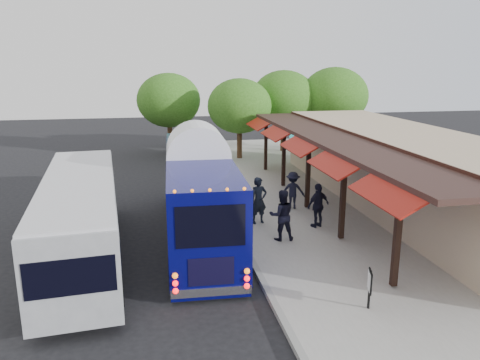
{
  "coord_description": "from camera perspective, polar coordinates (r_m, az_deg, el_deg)",
  "views": [
    {
      "loc": [
        -3.15,
        -15.75,
        6.71
      ],
      "look_at": [
        0.52,
        3.46,
        1.8
      ],
      "focal_mm": 35.0,
      "sensor_mm": 36.0,
      "label": 1
    }
  ],
  "objects": [
    {
      "name": "ped_c",
      "position": [
        19.33,
        9.51,
        -3.07
      ],
      "size": [
        1.17,
        0.81,
        1.84
      ],
      "primitive_type": "imported",
      "rotation": [
        0.0,
        0.0,
        3.51
      ],
      "color": "black",
      "rests_on": "sidewalk"
    },
    {
      "name": "coach_bus",
      "position": [
        18.29,
        -5.11,
        -1.15
      ],
      "size": [
        2.8,
        11.26,
        3.57
      ],
      "rotation": [
        0.0,
        0.0,
        -0.04
      ],
      "color": "#070856",
      "rests_on": "ground"
    },
    {
      "name": "tree_left",
      "position": [
        32.78,
        -0.07,
        9.0
      ],
      "size": [
        4.46,
        4.46,
        5.71
      ],
      "color": "#382314",
      "rests_on": "ground"
    },
    {
      "name": "tree_mid",
      "position": [
        35.68,
        5.35,
        9.9
      ],
      "size": [
        4.85,
        4.85,
        6.21
      ],
      "color": "#382314",
      "rests_on": "ground"
    },
    {
      "name": "sidewalk",
      "position": [
        22.37,
        11.1,
        -3.43
      ],
      "size": [
        10.0,
        40.0,
        0.15
      ],
      "primitive_type": "cube",
      "color": "#9E9B93",
      "rests_on": "ground"
    },
    {
      "name": "tree_right",
      "position": [
        36.31,
        11.43,
        9.99
      ],
      "size": [
        5.03,
        5.03,
        6.44
      ],
      "color": "#382314",
      "rests_on": "ground"
    },
    {
      "name": "ped_d",
      "position": [
        21.66,
        6.45,
        -1.25
      ],
      "size": [
        1.25,
        0.95,
        1.72
      ],
      "primitive_type": "imported",
      "rotation": [
        0.0,
        0.0,
        2.83
      ],
      "color": "black",
      "rests_on": "sidewalk"
    },
    {
      "name": "sign_board",
      "position": [
        13.46,
        15.55,
        -12.01
      ],
      "size": [
        0.2,
        0.5,
        1.12
      ],
      "rotation": [
        0.0,
        0.0,
        -0.31
      ],
      "color": "black",
      "rests_on": "sidewalk"
    },
    {
      "name": "curb",
      "position": [
        21.08,
        -1.54,
        -4.26
      ],
      "size": [
        0.2,
        40.0,
        0.16
      ],
      "primitive_type": "cube",
      "color": "gray",
      "rests_on": "ground"
    },
    {
      "name": "tree_far",
      "position": [
        35.53,
        -8.68,
        9.57
      ],
      "size": [
        4.7,
        4.7,
        6.02
      ],
      "color": "#382314",
      "rests_on": "ground"
    },
    {
      "name": "station_shelter",
      "position": [
        23.38,
        19.03,
        1.31
      ],
      "size": [
        8.15,
        20.0,
        3.6
      ],
      "color": "tan",
      "rests_on": "ground"
    },
    {
      "name": "ped_a",
      "position": [
        19.52,
        2.3,
        -2.51
      ],
      "size": [
        0.8,
        0.61,
        1.97
      ],
      "primitive_type": "imported",
      "rotation": [
        0.0,
        0.0,
        0.21
      ],
      "color": "black",
      "rests_on": "sidewalk"
    },
    {
      "name": "ground",
      "position": [
        17.4,
        0.46,
        -8.58
      ],
      "size": [
        90.0,
        90.0,
        0.0
      ],
      "primitive_type": "plane",
      "color": "black",
      "rests_on": "ground"
    },
    {
      "name": "city_bus",
      "position": [
        17.08,
        -18.83,
        -4.09
      ],
      "size": [
        3.3,
        10.96,
        2.9
      ],
      "rotation": [
        0.0,
        0.0,
        0.09
      ],
      "color": "gray",
      "rests_on": "ground"
    },
    {
      "name": "ped_b",
      "position": [
        17.74,
        5.11,
        -4.28
      ],
      "size": [
        1.0,
        0.8,
        1.96
      ],
      "primitive_type": "imported",
      "rotation": [
        0.0,
        0.0,
        3.08
      ],
      "color": "black",
      "rests_on": "sidewalk"
    }
  ]
}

